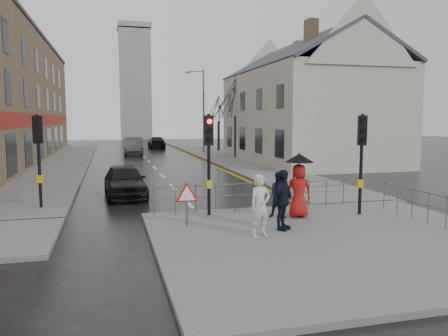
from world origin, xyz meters
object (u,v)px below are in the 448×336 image
pedestrian_a (260,205)px  pedestrian_b (280,195)px  pedestrian_with_umbrella (299,183)px  pedestrian_d (282,200)px  car_mid (133,146)px  car_parked (125,181)px

pedestrian_a → pedestrian_b: bearing=42.1°
pedestrian_with_umbrella → pedestrian_d: pedestrian_with_umbrella is taller
pedestrian_a → pedestrian_b: pedestrian_a is taller
car_mid → pedestrian_with_umbrella: bearing=-80.0°
pedestrian_with_umbrella → car_mid: pedestrian_with_umbrella is taller
car_mid → pedestrian_b: bearing=-81.2°
pedestrian_b → pedestrian_d: (-0.54, -1.49, 0.13)m
pedestrian_with_umbrella → car_mid: size_ratio=0.42×
pedestrian_a → car_parked: pedestrian_a is taller
pedestrian_b → car_parked: (-4.76, 6.07, -0.19)m
pedestrian_a → pedestrian_d: size_ratio=0.97×
pedestrian_with_umbrella → car_mid: (-3.75, 29.46, -0.45)m
pedestrian_with_umbrella → car_parked: (-5.37, 6.15, -0.56)m
pedestrian_with_umbrella → pedestrian_d: bearing=-129.3°
pedestrian_a → car_mid: (-1.74, 31.35, -0.18)m
pedestrian_b → pedestrian_d: size_ratio=0.86×
pedestrian_with_umbrella → car_mid: bearing=97.2°
car_parked → car_mid: 23.37m
pedestrian_b → pedestrian_d: bearing=-88.1°
pedestrian_b → car_mid: bearing=117.8°
pedestrian_b → car_mid: pedestrian_b is taller
car_parked → pedestrian_d: bearing=-63.4°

